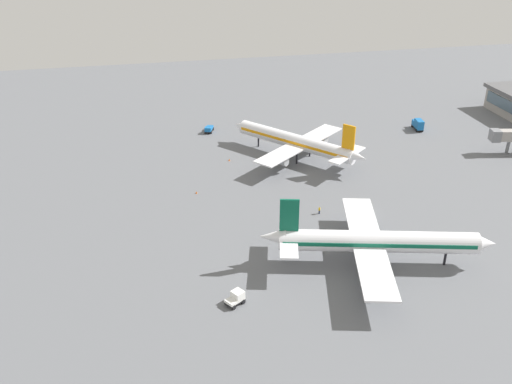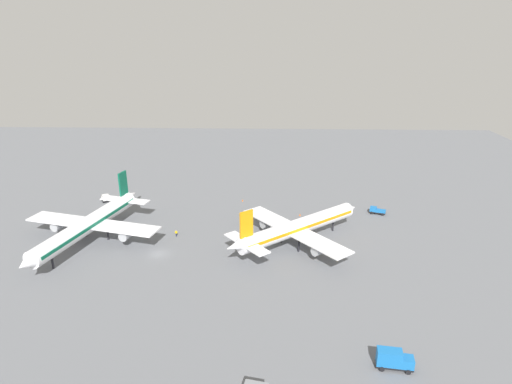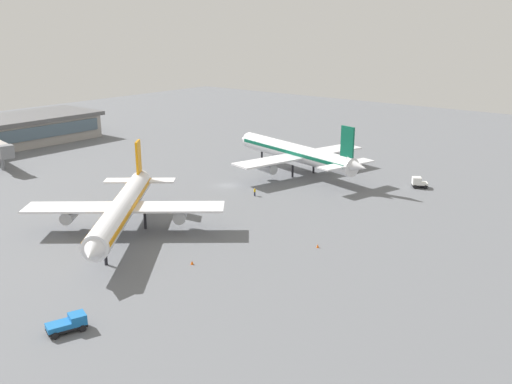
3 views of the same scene
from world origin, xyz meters
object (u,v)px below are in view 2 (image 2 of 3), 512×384
at_px(ground_crew_worker, 176,233).
at_px(airplane_taxiing, 297,227).
at_px(airplane_at_gate, 89,224).
at_px(pushback_tractor, 377,211).
at_px(catering_truck, 394,359).
at_px(safety_cone_near_gate, 300,215).
at_px(safety_cone_mid_apron, 243,200).
at_px(baggage_tug, 106,198).

bearing_deg(ground_crew_worker, airplane_taxiing, 71.36).
relative_size(airplane_at_gate, pushback_tractor, 9.10).
bearing_deg(ground_crew_worker, airplane_at_gate, -91.29).
bearing_deg(airplane_at_gate, catering_truck, 71.50).
xyz_separation_m(catering_truck, safety_cone_near_gate, (-10.68, 59.74, -1.40)).
bearing_deg(pushback_tractor, ground_crew_worker, 36.40).
bearing_deg(pushback_tractor, catering_truck, 98.87).
bearing_deg(airplane_taxiing, ground_crew_worker, 134.10).
bearing_deg(safety_cone_mid_apron, ground_crew_worker, -121.45).
height_order(baggage_tug, safety_cone_mid_apron, baggage_tug).
xyz_separation_m(airplane_at_gate, safety_cone_mid_apron, (36.09, 29.30, -4.58)).
bearing_deg(safety_cone_near_gate, airplane_taxiing, -95.98).
distance_m(ground_crew_worker, safety_cone_near_gate, 35.63).
xyz_separation_m(ground_crew_worker, safety_cone_mid_apron, (15.49, 25.32, -0.55)).
height_order(catering_truck, baggage_tug, catering_truck).
distance_m(airplane_at_gate, pushback_tractor, 78.31).
distance_m(baggage_tug, ground_crew_worker, 35.84).
bearing_deg(catering_truck, airplane_taxiing, 114.18).
relative_size(pushback_tractor, safety_cone_mid_apron, 7.97).
height_order(airplane_at_gate, safety_cone_near_gate, airplane_at_gate).
bearing_deg(catering_truck, airplane_at_gate, 154.58).
xyz_separation_m(catering_truck, baggage_tug, (-70.15, 69.00, -0.54)).
height_order(airplane_at_gate, ground_crew_worker, airplane_at_gate).
distance_m(airplane_taxiing, catering_truck, 43.80).
relative_size(pushback_tractor, baggage_tug, 1.28).
xyz_separation_m(ground_crew_worker, safety_cone_near_gate, (32.57, 14.43, -0.55)).
bearing_deg(ground_crew_worker, safety_cone_near_gate, 101.67).
xyz_separation_m(catering_truck, safety_cone_mid_apron, (-27.77, 70.63, -1.40)).
relative_size(catering_truck, safety_cone_near_gate, 9.67).
relative_size(airplane_taxiing, safety_cone_near_gate, 58.20).
xyz_separation_m(pushback_tractor, catering_truck, (-11.57, -62.03, 0.73)).
distance_m(airplane_taxiing, ground_crew_worker, 31.13).
bearing_deg(baggage_tug, catering_truck, 12.85).
bearing_deg(pushback_tractor, safety_cone_mid_apron, 7.11).
height_order(pushback_tractor, baggage_tug, baggage_tug).
distance_m(pushback_tractor, safety_cone_mid_apron, 40.27).
distance_m(catering_truck, ground_crew_worker, 62.65).
relative_size(catering_truck, baggage_tug, 1.55).
bearing_deg(safety_cone_mid_apron, pushback_tractor, -12.33).
distance_m(airplane_at_gate, safety_cone_near_gate, 56.46).
bearing_deg(pushback_tractor, baggage_tug, 14.56).
xyz_separation_m(airplane_at_gate, safety_cone_near_gate, (53.17, 18.40, -4.58)).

